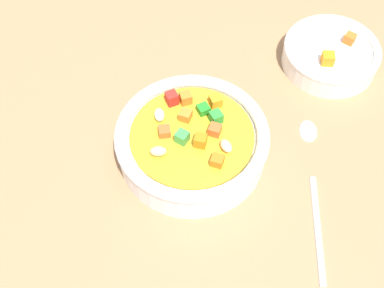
# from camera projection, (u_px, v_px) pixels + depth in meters

# --- Properties ---
(ground_plane) EXTENTS (1.40, 1.40, 0.02)m
(ground_plane) POSITION_uv_depth(u_px,v_px,m) (192.00, 159.00, 0.62)
(ground_plane) COLOR #9E754F
(soup_bowl_main) EXTENTS (0.18, 0.18, 0.06)m
(soup_bowl_main) POSITION_uv_depth(u_px,v_px,m) (192.00, 142.00, 0.59)
(soup_bowl_main) COLOR white
(soup_bowl_main) RESTS_ON ground_plane
(spoon) EXTENTS (0.18, 0.15, 0.01)m
(spoon) POSITION_uv_depth(u_px,v_px,m) (314.00, 179.00, 0.59)
(spoon) COLOR silver
(spoon) RESTS_ON ground_plane
(side_bowl_small) EXTENTS (0.13, 0.13, 0.04)m
(side_bowl_small) POSITION_uv_depth(u_px,v_px,m) (331.00, 54.00, 0.68)
(side_bowl_small) COLOR white
(side_bowl_small) RESTS_ON ground_plane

